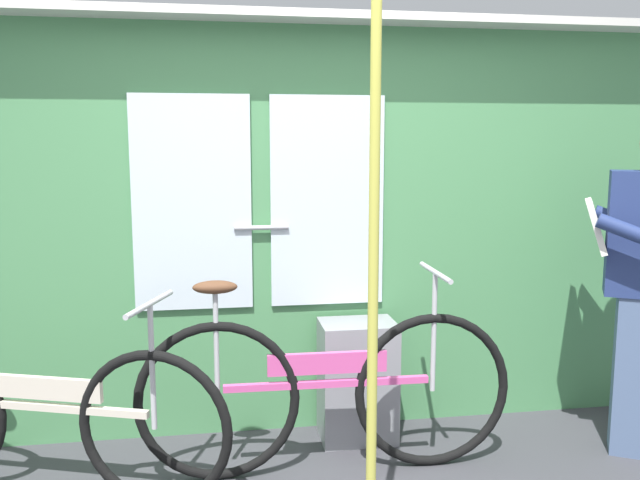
{
  "coord_description": "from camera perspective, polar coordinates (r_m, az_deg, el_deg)",
  "views": [
    {
      "loc": [
        -0.45,
        -2.28,
        1.56
      ],
      "look_at": [
        0.05,
        0.81,
        1.1
      ],
      "focal_mm": 37.75,
      "sensor_mm": 36.0,
      "label": 1
    }
  ],
  "objects": [
    {
      "name": "train_door_wall",
      "position": [
        3.57,
        -1.98,
        1.69
      ],
      "size": [
        4.65,
        0.28,
        2.19
      ],
      "color": "#4C8C56",
      "rests_on": "ground_plane"
    },
    {
      "name": "bicycle_near_door",
      "position": [
        3.22,
        0.5,
        -12.72
      ],
      "size": [
        1.78,
        0.44,
        0.97
      ],
      "rotation": [
        0.0,
        0.0,
        -0.02
      ],
      "color": "black",
      "rests_on": "ground_plane"
    },
    {
      "name": "bicycle_leaning_behind",
      "position": [
        3.29,
        -22.63,
        -13.47
      ],
      "size": [
        1.66,
        0.69,
        0.91
      ],
      "rotation": [
        0.0,
        0.0,
        -0.34
      ],
      "color": "black",
      "rests_on": "ground_plane"
    },
    {
      "name": "trash_bin_by_wall",
      "position": [
        3.61,
        3.19,
        -11.81
      ],
      "size": [
        0.39,
        0.28,
        0.63
      ],
      "primitive_type": "cube",
      "color": "gray",
      "rests_on": "ground_plane"
    },
    {
      "name": "handrail_pole",
      "position": [
        2.29,
        4.53,
        -3.96
      ],
      "size": [
        0.04,
        0.04,
        2.15
      ],
      "primitive_type": "cylinder",
      "color": "#C6C14C",
      "rests_on": "ground_plane"
    }
  ]
}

